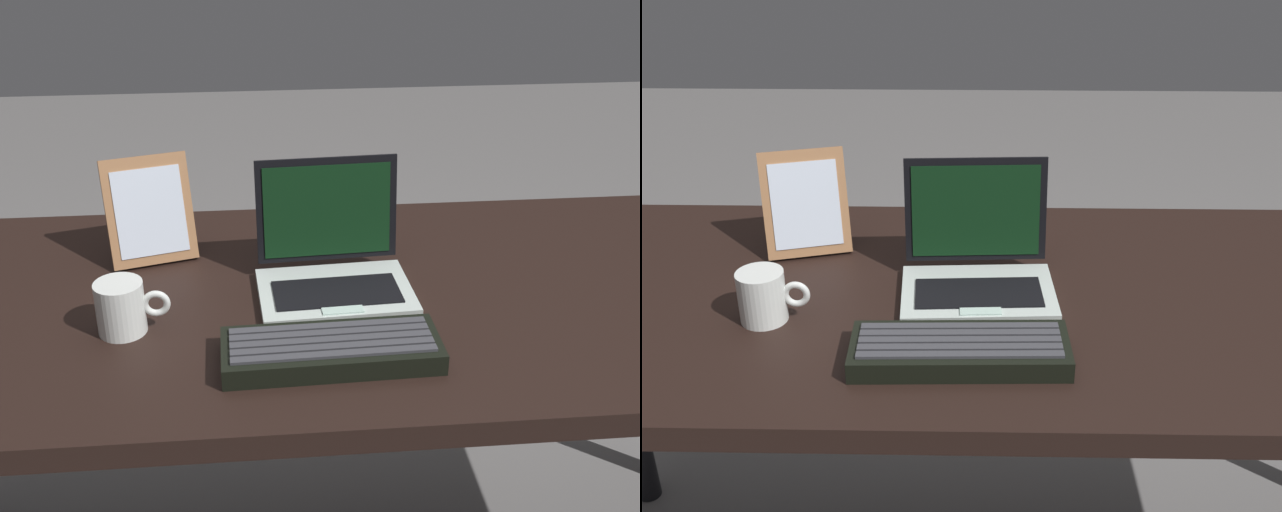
{
  "view_description": "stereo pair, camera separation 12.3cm",
  "coord_description": "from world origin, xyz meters",
  "views": [
    {
      "loc": [
        -0.17,
        -1.12,
        1.37
      ],
      "look_at": [
        -0.07,
        -0.03,
        0.81
      ],
      "focal_mm": 44.43,
      "sensor_mm": 36.0,
      "label": 1
    },
    {
      "loc": [
        -0.04,
        -1.13,
        1.37
      ],
      "look_at": [
        -0.07,
        -0.03,
        0.81
      ],
      "focal_mm": 44.43,
      "sensor_mm": 36.0,
      "label": 2
    }
  ],
  "objects": [
    {
      "name": "photo_frame",
      "position": [
        -0.34,
        0.15,
        0.82
      ],
      "size": [
        0.16,
        0.1,
        0.18
      ],
      "color": "#93633F",
      "rests_on": "desk"
    },
    {
      "name": "external_keyboard",
      "position": [
        -0.07,
        -0.2,
        0.75
      ],
      "size": [
        0.31,
        0.12,
        0.04
      ],
      "color": "black",
      "rests_on": "desk"
    },
    {
      "name": "laptop_front",
      "position": [
        -0.04,
        0.01,
        0.77
      ],
      "size": [
        0.25,
        0.2,
        0.2
      ],
      "color": "#B4C0BA",
      "rests_on": "desk"
    },
    {
      "name": "desk",
      "position": [
        0.0,
        0.0,
        0.66
      ],
      "size": [
        1.75,
        0.7,
        0.73
      ],
      "color": "black",
      "rests_on": "ground"
    },
    {
      "name": "coffee_mug",
      "position": [
        -0.37,
        -0.09,
        0.77
      ],
      "size": [
        0.11,
        0.07,
        0.08
      ],
      "color": "silver",
      "rests_on": "desk"
    }
  ]
}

